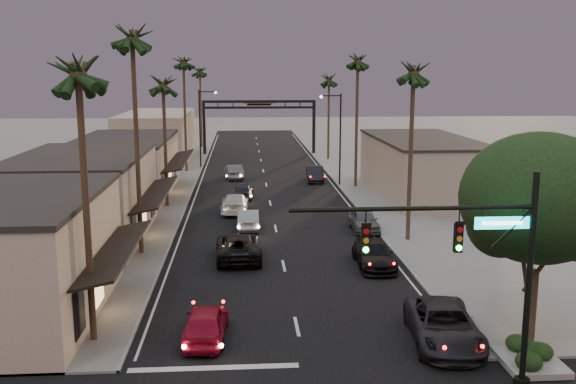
{
  "coord_description": "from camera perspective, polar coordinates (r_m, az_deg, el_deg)",
  "views": [
    {
      "loc": [
        -2.29,
        -16.68,
        11.15
      ],
      "look_at": [
        0.95,
        28.86,
        2.5
      ],
      "focal_mm": 40.0,
      "sensor_mm": 36.0,
      "label": 1
    }
  ],
  "objects": [
    {
      "name": "palm_far",
      "position": [
        94.87,
        -7.85,
        10.81
      ],
      "size": [
        3.2,
        3.2,
        13.2
      ],
      "color": "#38281C",
      "rests_on": "ground"
    },
    {
      "name": "palm_ld",
      "position": [
        71.97,
        -9.29,
        11.6
      ],
      "size": [
        3.2,
        3.2,
        14.2
      ],
      "color": "#38281C",
      "rests_on": "ground"
    },
    {
      "name": "streetlight_left",
      "position": [
        75.05,
        -7.64,
        6.18
      ],
      "size": [
        2.13,
        0.3,
        9.0
      ],
      "color": "black",
      "rests_on": "ground"
    },
    {
      "name": "palm_lb",
      "position": [
        39.26,
        -13.71,
        13.7
      ],
      "size": [
        3.2,
        3.2,
        15.2
      ],
      "color": "#38281C",
      "rests_on": "ground"
    },
    {
      "name": "storefront_near",
      "position": [
        31.75,
        -23.74,
        -5.55
      ],
      "size": [
        8.0,
        12.0,
        5.5
      ],
      "primitive_type": "cube",
      "color": "tan",
      "rests_on": "ground"
    },
    {
      "name": "sidewalk_left",
      "position": [
        69.94,
        -9.94,
        1.44
      ],
      "size": [
        5.0,
        92.0,
        0.12
      ],
      "primitive_type": "cube",
      "color": "slate",
      "rests_on": "ground"
    },
    {
      "name": "curbside_black",
      "position": [
        37.49,
        7.63,
        -5.5
      ],
      "size": [
        2.12,
        5.06,
        1.46
      ],
      "primitive_type": "imported",
      "rotation": [
        0.0,
        0.0,
        -0.01
      ],
      "color": "black",
      "rests_on": "ground"
    },
    {
      "name": "palm_lc",
      "position": [
        53.06,
        -11.07,
        9.8
      ],
      "size": [
        3.2,
        3.2,
        12.2
      ],
      "color": "#38281C",
      "rests_on": "ground"
    },
    {
      "name": "arch",
      "position": [
        86.89,
        -2.57,
        7.01
      ],
      "size": [
        15.2,
        0.4,
        7.27
      ],
      "color": "black",
      "rests_on": "ground"
    },
    {
      "name": "oncoming_pickup",
      "position": [
        38.71,
        -4.45,
        -4.84
      ],
      "size": [
        2.8,
        5.73,
        1.57
      ],
      "primitive_type": "imported",
      "rotation": [
        0.0,
        0.0,
        3.18
      ],
      "color": "black",
      "rests_on": "ground"
    },
    {
      "name": "traffic_signal",
      "position": [
        22.98,
        16.47,
        -5.03
      ],
      "size": [
        8.51,
        0.22,
        7.8
      ],
      "color": "black",
      "rests_on": "ground"
    },
    {
      "name": "palm_rc",
      "position": [
        81.42,
        3.67,
        10.23
      ],
      "size": [
        3.2,
        3.2,
        12.2
      ],
      "color": "#38281C",
      "rests_on": "ground"
    },
    {
      "name": "oncoming_dgrey",
      "position": [
        56.77,
        -4.01,
        0.1
      ],
      "size": [
        1.94,
        4.23,
        1.41
      ],
      "primitive_type": "imported",
      "rotation": [
        0.0,
        0.0,
        3.07
      ],
      "color": "black",
      "rests_on": "ground"
    },
    {
      "name": "palm_ra",
      "position": [
        42.11,
        11.12,
        10.93
      ],
      "size": [
        3.2,
        3.2,
        13.2
      ],
      "color": "#38281C",
      "rests_on": "ground"
    },
    {
      "name": "curbside_far",
      "position": [
        65.58,
        2.41,
        1.62
      ],
      "size": [
        1.9,
        4.81,
        1.56
      ],
      "primitive_type": "imported",
      "rotation": [
        0.0,
        0.0,
        -0.05
      ],
      "color": "black",
      "rests_on": "ground"
    },
    {
      "name": "storefront_dist",
      "position": [
        82.78,
        -11.53,
        4.86
      ],
      "size": [
        8.0,
        20.0,
        6.0
      ],
      "primitive_type": "cube",
      "color": "gray",
      "rests_on": "ground"
    },
    {
      "name": "palm_la",
      "position": [
        26.45,
        -18.21,
        10.84
      ],
      "size": [
        3.2,
        3.2,
        13.2
      ],
      "color": "#38281C",
      "rests_on": "ground"
    },
    {
      "name": "oncoming_grey_far",
      "position": [
        67.31,
        -4.82,
        1.8
      ],
      "size": [
        2.18,
        4.74,
        1.51
      ],
      "primitive_type": "imported",
      "rotation": [
        0.0,
        0.0,
        3.27
      ],
      "color": "#505055",
      "rests_on": "ground"
    },
    {
      "name": "corner_tree",
      "position": [
        27.34,
        21.51,
        -0.93
      ],
      "size": [
        6.2,
        6.2,
        8.8
      ],
      "color": "#38281C",
      "rests_on": "ground"
    },
    {
      "name": "storefront_far",
      "position": [
        60.27,
        -14.27,
        2.14
      ],
      "size": [
        8.0,
        16.0,
        5.0
      ],
      "primitive_type": "cube",
      "color": "tan",
      "rests_on": "ground"
    },
    {
      "name": "oncoming_red",
      "position": [
        27.69,
        -7.33,
        -11.46
      ],
      "size": [
        1.96,
        4.4,
        1.47
      ],
      "primitive_type": "imported",
      "rotation": [
        0.0,
        0.0,
        3.09
      ],
      "color": "maroon",
      "rests_on": "ground"
    },
    {
      "name": "streetlight_right",
      "position": [
        62.64,
        4.42,
        5.36
      ],
      "size": [
        2.13,
        0.3,
        9.0
      ],
      "color": "black",
      "rests_on": "ground"
    },
    {
      "name": "storefront_mid",
      "position": [
        44.8,
        -17.83,
        -0.6
      ],
      "size": [
        8.0,
        14.0,
        5.5
      ],
      "primitive_type": "cube",
      "color": "gray",
      "rests_on": "ground"
    },
    {
      "name": "ground",
      "position": [
        57.81,
        -1.73,
        -0.4
      ],
      "size": [
        200.0,
        200.0,
        0.0
      ],
      "primitive_type": "plane",
      "color": "slate",
      "rests_on": "ground"
    },
    {
      "name": "curbside_near",
      "position": [
        27.85,
        13.68,
        -11.41
      ],
      "size": [
        3.23,
        5.99,
        1.6
      ],
      "primitive_type": "imported",
      "rotation": [
        0.0,
        0.0,
        -0.1
      ],
      "color": "black",
      "rests_on": "ground"
    },
    {
      "name": "planter",
      "position": [
        27.11,
        20.71,
        -14.29
      ],
      "size": [
        2.2,
        2.6,
        0.24
      ],
      "primitive_type": "cube",
      "color": "gray",
      "rests_on": "ground"
    },
    {
      "name": "building_right",
      "position": [
        59.61,
        11.84,
        2.15
      ],
      "size": [
        8.0,
        18.0,
        5.0
      ],
      "primitive_type": "cube",
      "color": "gray",
      "rests_on": "ground"
    },
    {
      "name": "curbside_grey",
      "position": [
        45.7,
        6.75,
        -2.5
      ],
      "size": [
        1.8,
        4.42,
        1.5
      ],
      "primitive_type": "imported",
      "rotation": [
        0.0,
        0.0,
        0.01
      ],
      "color": "#515156",
      "rests_on": "ground"
    },
    {
      "name": "palm_rb",
      "position": [
        61.66,
        6.23,
        11.84
      ],
      "size": [
        3.2,
        3.2,
        14.2
      ],
      "color": "#38281C",
      "rests_on": "ground"
    },
    {
      "name": "oncoming_silver",
      "position": [
        46.0,
        -3.56,
        -2.42
      ],
      "size": [
        1.49,
        4.27,
        1.41
      ],
      "primitive_type": "imported",
      "rotation": [
        0.0,
        0.0,
        3.14
      ],
      "color": "#939397",
      "rests_on": "ground"
    },
    {
      "name": "oncoming_white",
      "position": [
        51.36,
        -4.74,
        -0.99
      ],
      "size": [
        2.27,
        5.25,
        1.5
      ],
      "primitive_type": "imported",
      "rotation": [
        0.0,
        0.0,
        3.11
      ],
      "color": "#BBBBBB",
      "rests_on": "ground"
    },
    {
      "name": "road",
      "position": [
        62.72,
        -1.92,
        0.49
      ],
      "size": [
        14.0,
        120.0,
        0.02
      ],
      "primitive_type": "cube",
      "color": "black",
      "rests_on": "ground"
    },
    {
      "name": "sidewalk_right",
      "position": [
        70.56,
        5.6,
        1.63
      ],
      "size": [
        5.0,
        92.0,
        0.12
      ],
      "primitive_type": "cube",
      "color": "slate",
      "rests_on": "ground"
    }
  ]
}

